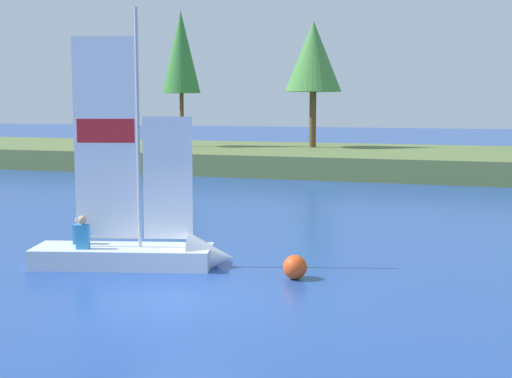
% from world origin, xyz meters
% --- Properties ---
extents(ground_plane, '(200.00, 200.00, 0.00)m').
position_xyz_m(ground_plane, '(0.00, 0.00, 0.00)').
color(ground_plane, '#234793').
extents(shore_bank, '(80.00, 13.03, 1.15)m').
position_xyz_m(shore_bank, '(0.00, 28.32, 0.57)').
color(shore_bank, '#5B703D').
rests_on(shore_bank, ground).
extents(shoreline_tree_left, '(2.31, 2.31, 8.19)m').
position_xyz_m(shoreline_tree_left, '(-12.93, 27.97, 6.84)').
color(shoreline_tree_left, brown).
rests_on(shoreline_tree_left, shore_bank).
extents(shoreline_tree_midleft, '(3.38, 3.38, 7.48)m').
position_xyz_m(shoreline_tree_midleft, '(-5.13, 29.70, 6.50)').
color(shoreline_tree_midleft, brown).
rests_on(shoreline_tree_midleft, shore_bank).
extents(sailboat, '(4.81, 2.46, 6.28)m').
position_xyz_m(sailboat, '(-1.86, 2.38, 0.45)').
color(sailboat, silver).
rests_on(sailboat, ground).
extents(channel_buoy, '(0.53, 0.53, 0.53)m').
position_xyz_m(channel_buoy, '(1.63, 2.31, 0.26)').
color(channel_buoy, '#E54C19').
rests_on(channel_buoy, ground).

